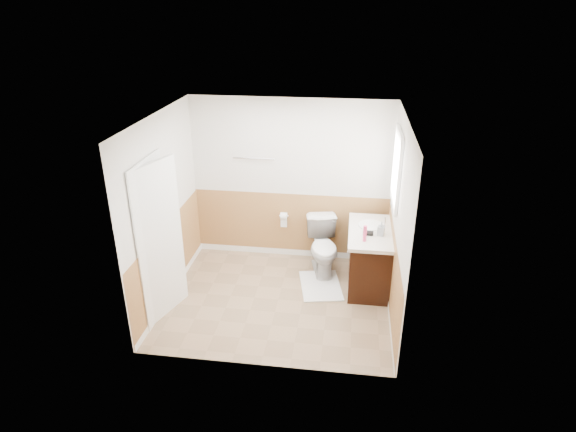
# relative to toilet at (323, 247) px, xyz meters

# --- Properties ---
(floor) EXTENTS (3.00, 3.00, 0.00)m
(floor) POSITION_rel_toilet_xyz_m (-0.55, -0.84, -0.40)
(floor) COLOR #8C7051
(floor) RESTS_ON ground
(ceiling) EXTENTS (3.00, 3.00, 0.00)m
(ceiling) POSITION_rel_toilet_xyz_m (-0.55, -0.84, 2.10)
(ceiling) COLOR white
(ceiling) RESTS_ON floor
(wall_back) EXTENTS (3.00, 0.00, 3.00)m
(wall_back) POSITION_rel_toilet_xyz_m (-0.55, 0.46, 0.85)
(wall_back) COLOR silver
(wall_back) RESTS_ON floor
(wall_front) EXTENTS (3.00, 0.00, 3.00)m
(wall_front) POSITION_rel_toilet_xyz_m (-0.55, -2.14, 0.85)
(wall_front) COLOR silver
(wall_front) RESTS_ON floor
(wall_left) EXTENTS (0.00, 3.00, 3.00)m
(wall_left) POSITION_rel_toilet_xyz_m (-2.05, -0.84, 0.85)
(wall_left) COLOR silver
(wall_left) RESTS_ON floor
(wall_right) EXTENTS (0.00, 3.00, 3.00)m
(wall_right) POSITION_rel_toilet_xyz_m (0.95, -0.84, 0.85)
(wall_right) COLOR silver
(wall_right) RESTS_ON floor
(wainscot_back) EXTENTS (3.00, 0.00, 3.00)m
(wainscot_back) POSITION_rel_toilet_xyz_m (-0.55, 0.45, 0.10)
(wainscot_back) COLOR #AB7F44
(wainscot_back) RESTS_ON floor
(wainscot_front) EXTENTS (3.00, 0.00, 3.00)m
(wainscot_front) POSITION_rel_toilet_xyz_m (-0.55, -2.13, 0.10)
(wainscot_front) COLOR #AB7F44
(wainscot_front) RESTS_ON floor
(wainscot_left) EXTENTS (0.00, 2.60, 2.60)m
(wainscot_left) POSITION_rel_toilet_xyz_m (-2.04, -0.84, 0.10)
(wainscot_left) COLOR #AB7F44
(wainscot_left) RESTS_ON floor
(wainscot_right) EXTENTS (0.00, 2.60, 2.60)m
(wainscot_right) POSITION_rel_toilet_xyz_m (0.94, -0.84, 0.10)
(wainscot_right) COLOR #AB7F44
(wainscot_right) RESTS_ON floor
(toilet) EXTENTS (0.60, 0.86, 0.81)m
(toilet) POSITION_rel_toilet_xyz_m (0.00, 0.00, 0.00)
(toilet) COLOR silver
(toilet) RESTS_ON floor
(bath_mat) EXTENTS (0.70, 0.89, 0.02)m
(bath_mat) POSITION_rel_toilet_xyz_m (0.00, -0.43, -0.39)
(bath_mat) COLOR white
(bath_mat) RESTS_ON floor
(vanity_cabinet) EXTENTS (0.55, 1.10, 0.80)m
(vanity_cabinet) POSITION_rel_toilet_xyz_m (0.66, -0.27, -0.00)
(vanity_cabinet) COLOR black
(vanity_cabinet) RESTS_ON floor
(vanity_knob_left) EXTENTS (0.03, 0.03, 0.03)m
(vanity_knob_left) POSITION_rel_toilet_xyz_m (0.36, -0.37, 0.15)
(vanity_knob_left) COLOR silver
(vanity_knob_left) RESTS_ON vanity_cabinet
(vanity_knob_right) EXTENTS (0.03, 0.03, 0.03)m
(vanity_knob_right) POSITION_rel_toilet_xyz_m (0.36, -0.17, 0.15)
(vanity_knob_right) COLOR #B6B6BD
(vanity_knob_right) RESTS_ON vanity_cabinet
(countertop) EXTENTS (0.60, 1.15, 0.05)m
(countertop) POSITION_rel_toilet_xyz_m (0.65, -0.27, 0.42)
(countertop) COLOR beige
(countertop) RESTS_ON vanity_cabinet
(sink_basin) EXTENTS (0.36, 0.36, 0.02)m
(sink_basin) POSITION_rel_toilet_xyz_m (0.66, -0.12, 0.46)
(sink_basin) COLOR white
(sink_basin) RESTS_ON countertop
(faucet) EXTENTS (0.02, 0.02, 0.14)m
(faucet) POSITION_rel_toilet_xyz_m (0.84, -0.12, 0.52)
(faucet) COLOR silver
(faucet) RESTS_ON countertop
(lotion_bottle) EXTENTS (0.05, 0.05, 0.22)m
(lotion_bottle) POSITION_rel_toilet_xyz_m (0.56, -0.59, 0.56)
(lotion_bottle) COLOR #DD396A
(lotion_bottle) RESTS_ON countertop
(soap_dispenser) EXTENTS (0.11, 0.11, 0.19)m
(soap_dispenser) POSITION_rel_toilet_xyz_m (0.78, -0.39, 0.54)
(soap_dispenser) COLOR gray
(soap_dispenser) RESTS_ON countertop
(hair_dryer_body) EXTENTS (0.14, 0.07, 0.07)m
(hair_dryer_body) POSITION_rel_toilet_xyz_m (0.61, -0.41, 0.48)
(hair_dryer_body) COLOR black
(hair_dryer_body) RESTS_ON countertop
(hair_dryer_handle) EXTENTS (0.03, 0.03, 0.07)m
(hair_dryer_handle) POSITION_rel_toilet_xyz_m (0.58, -0.37, 0.45)
(hair_dryer_handle) COLOR black
(hair_dryer_handle) RESTS_ON countertop
(mirror_panel) EXTENTS (0.02, 0.35, 0.90)m
(mirror_panel) POSITION_rel_toilet_xyz_m (0.93, 0.26, 1.15)
(mirror_panel) COLOR silver
(mirror_panel) RESTS_ON wall_right
(window_frame) EXTENTS (0.04, 0.80, 1.00)m
(window_frame) POSITION_rel_toilet_xyz_m (0.92, -0.25, 1.35)
(window_frame) COLOR white
(window_frame) RESTS_ON wall_right
(window_glass) EXTENTS (0.01, 0.70, 0.90)m
(window_glass) POSITION_rel_toilet_xyz_m (0.94, -0.25, 1.35)
(window_glass) COLOR white
(window_glass) RESTS_ON wall_right
(door) EXTENTS (0.29, 0.78, 2.04)m
(door) POSITION_rel_toilet_xyz_m (-1.95, -1.29, 0.62)
(door) COLOR white
(door) RESTS_ON wall_left
(door_frame) EXTENTS (0.02, 0.92, 2.10)m
(door_frame) POSITION_rel_toilet_xyz_m (-2.03, -1.29, 0.63)
(door_frame) COLOR white
(door_frame) RESTS_ON wall_left
(door_knob) EXTENTS (0.06, 0.06, 0.06)m
(door_knob) POSITION_rel_toilet_xyz_m (-1.89, -0.96, 0.55)
(door_knob) COLOR silver
(door_knob) RESTS_ON door
(towel_bar) EXTENTS (0.62, 0.02, 0.02)m
(towel_bar) POSITION_rel_toilet_xyz_m (-1.10, 0.41, 1.20)
(towel_bar) COLOR silver
(towel_bar) RESTS_ON wall_back
(tp_holder_bar) EXTENTS (0.14, 0.02, 0.02)m
(tp_holder_bar) POSITION_rel_toilet_xyz_m (-0.65, 0.39, 0.30)
(tp_holder_bar) COLOR silver
(tp_holder_bar) RESTS_ON wall_back
(tp_roll) EXTENTS (0.10, 0.11, 0.11)m
(tp_roll) POSITION_rel_toilet_xyz_m (-0.65, 0.39, 0.30)
(tp_roll) COLOR white
(tp_roll) RESTS_ON tp_holder_bar
(tp_sheet) EXTENTS (0.10, 0.01, 0.16)m
(tp_sheet) POSITION_rel_toilet_xyz_m (-0.65, 0.39, 0.19)
(tp_sheet) COLOR white
(tp_sheet) RESTS_ON tp_roll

